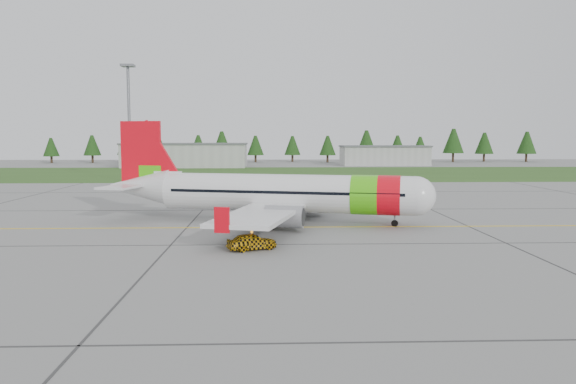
{
  "coord_description": "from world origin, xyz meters",
  "views": [
    {
      "loc": [
        -7.74,
        -40.88,
        7.9
      ],
      "look_at": [
        -6.1,
        7.57,
        3.17
      ],
      "focal_mm": 35.0,
      "sensor_mm": 36.0,
      "label": 1
    }
  ],
  "objects": [
    {
      "name": "ground",
      "position": [
        0.0,
        0.0,
        0.0
      ],
      "size": [
        320.0,
        320.0,
        0.0
      ],
      "primitive_type": "plane",
      "color": "gray",
      "rests_on": "ground"
    },
    {
      "name": "aircraft",
      "position": [
        -6.84,
        10.76,
        2.73
      ],
      "size": [
        30.72,
        28.91,
        9.47
      ],
      "rotation": [
        0.0,
        0.0,
        -0.25
      ],
      "color": "silver",
      "rests_on": "ground"
    },
    {
      "name": "follow_me_car",
      "position": [
        -8.97,
        -1.89,
        1.76
      ],
      "size": [
        1.68,
        1.79,
        3.52
      ],
      "primitive_type": "imported",
      "rotation": [
        0.0,
        0.0,
        2.0
      ],
      "color": "yellow",
      "rests_on": "ground"
    },
    {
      "name": "service_van",
      "position": [
        -23.55,
        48.52,
        2.33
      ],
      "size": [
        1.97,
        1.9,
        4.66
      ],
      "primitive_type": "imported",
      "rotation": [
        0.0,
        0.0,
        -0.26
      ],
      "color": "silver",
      "rests_on": "ground"
    },
    {
      "name": "grass_strip",
      "position": [
        0.0,
        82.0,
        0.01
      ],
      "size": [
        320.0,
        50.0,
        0.03
      ],
      "primitive_type": "cube",
      "color": "#30561E",
      "rests_on": "ground"
    },
    {
      "name": "taxi_guideline",
      "position": [
        0.0,
        8.0,
        0.01
      ],
      "size": [
        120.0,
        0.25,
        0.02
      ],
      "primitive_type": "cube",
      "color": "gold",
      "rests_on": "ground"
    },
    {
      "name": "hangar_west",
      "position": [
        -30.0,
        110.0,
        3.0
      ],
      "size": [
        32.0,
        14.0,
        6.0
      ],
      "primitive_type": "cube",
      "color": "#A8A8A3",
      "rests_on": "ground"
    },
    {
      "name": "hangar_east",
      "position": [
        25.0,
        118.0,
        2.6
      ],
      "size": [
        24.0,
        12.0,
        5.2
      ],
      "primitive_type": "cube",
      "color": "#A8A8A3",
      "rests_on": "ground"
    },
    {
      "name": "floodlight_mast",
      "position": [
        -32.0,
        58.0,
        10.0
      ],
      "size": [
        0.5,
        0.5,
        20.0
      ],
      "primitive_type": "cylinder",
      "color": "slate",
      "rests_on": "ground"
    },
    {
      "name": "treeline",
      "position": [
        0.0,
        138.0,
        5.0
      ],
      "size": [
        160.0,
        8.0,
        10.0
      ],
      "primitive_type": null,
      "color": "#1C3F14",
      "rests_on": "ground"
    }
  ]
}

